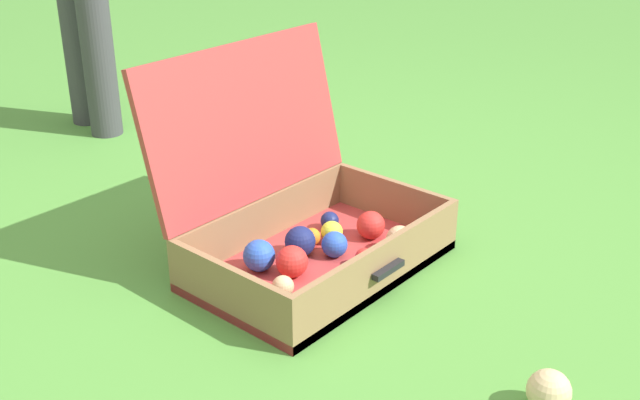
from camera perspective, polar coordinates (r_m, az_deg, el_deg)
name	(u,v)px	position (r m, az deg, el deg)	size (l,w,h in m)	color
ground_plane	(276,272)	(2.08, -3.19, -5.26)	(16.00, 16.00, 0.00)	#4C8C38
open_suitcase	(301,220)	(2.08, -1.37, -1.49)	(0.67, 0.56, 0.56)	#B23838
stray_ball_on_grass	(549,391)	(1.67, 16.33, -13.22)	(0.09, 0.09, 0.09)	#D1B784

